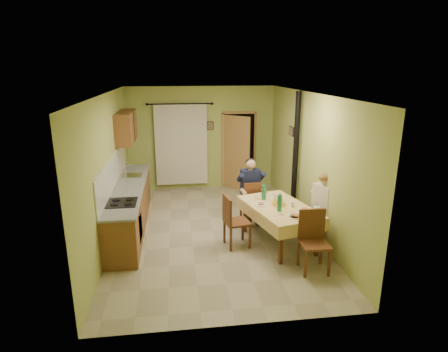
{
  "coord_description": "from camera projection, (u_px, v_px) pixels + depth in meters",
  "views": [
    {
      "loc": [
        -0.7,
        -7.13,
        3.27
      ],
      "look_at": [
        0.25,
        0.1,
        1.15
      ],
      "focal_mm": 30.0,
      "sensor_mm": 36.0,
      "label": 1
    }
  ],
  "objects": [
    {
      "name": "man_far",
      "position": [
        251.0,
        184.0,
        8.01
      ],
      "size": [
        0.6,
        0.49,
        1.39
      ],
      "rotation": [
        0.0,
        0.0,
        0.08
      ],
      "color": "#141938",
      "rests_on": "chair_far"
    },
    {
      "name": "man_right",
      "position": [
        325.0,
        200.0,
        7.0
      ],
      "size": [
        0.61,
        0.65,
        1.39
      ],
      "rotation": [
        0.0,
        0.0,
        2.03
      ],
      "color": "beige",
      "rests_on": "chair_right"
    },
    {
      "name": "chair_right",
      "position": [
        323.0,
        229.0,
        7.17
      ],
      "size": [
        0.61,
        0.61,
        1.02
      ],
      "rotation": [
        0.0,
        0.0,
        2.03
      ],
      "color": "#5C3119",
      "rests_on": "ground"
    },
    {
      "name": "chair_near",
      "position": [
        314.0,
        254.0,
        6.2
      ],
      "size": [
        0.47,
        0.47,
        1.02
      ],
      "rotation": [
        0.0,
        0.0,
        3.1
      ],
      "color": "#5C3119",
      "rests_on": "ground"
    },
    {
      "name": "tableware",
      "position": [
        283.0,
        205.0,
        6.93
      ],
      "size": [
        0.97,
        1.51,
        0.33
      ],
      "color": "white",
      "rests_on": "dining_table"
    },
    {
      "name": "room_shell",
      "position": [
        212.0,
        145.0,
        7.28
      ],
      "size": [
        4.04,
        6.04,
        2.82
      ],
      "color": "#ACB85E",
      "rests_on": "ground"
    },
    {
      "name": "chair_far",
      "position": [
        250.0,
        209.0,
        8.16
      ],
      "size": [
        0.42,
        0.42,
        0.95
      ],
      "rotation": [
        0.0,
        0.0,
        0.08
      ],
      "color": "#5C3119",
      "rests_on": "ground"
    },
    {
      "name": "kitchen_run",
      "position": [
        130.0,
        206.0,
        7.82
      ],
      "size": [
        0.64,
        3.64,
        1.56
      ],
      "color": "brown",
      "rests_on": "ground"
    },
    {
      "name": "floor",
      "position": [
        213.0,
        231.0,
        7.79
      ],
      "size": [
        4.0,
        6.0,
        0.01
      ],
      "primitive_type": "cube",
      "color": "tan",
      "rests_on": "ground"
    },
    {
      "name": "doorway",
      "position": [
        238.0,
        151.0,
        10.32
      ],
      "size": [
        0.96,
        0.61,
        2.15
      ],
      "color": "black",
      "rests_on": "ground"
    },
    {
      "name": "dining_table",
      "position": [
        279.0,
        225.0,
        7.15
      ],
      "size": [
        1.42,
        1.9,
        0.76
      ],
      "rotation": [
        0.0,
        0.0,
        0.26
      ],
      "color": "#ECC57B",
      "rests_on": "ground"
    },
    {
      "name": "stove_flue",
      "position": [
        295.0,
        172.0,
        8.31
      ],
      "size": [
        0.24,
        0.24,
        2.8
      ],
      "color": "black",
      "rests_on": "ground"
    },
    {
      "name": "curtain",
      "position": [
        181.0,
        145.0,
        10.13
      ],
      "size": [
        1.7,
        0.07,
        2.22
      ],
      "color": "black",
      "rests_on": "ground"
    },
    {
      "name": "upper_cabinets",
      "position": [
        126.0,
        127.0,
        8.63
      ],
      "size": [
        0.35,
        1.4,
        0.7
      ],
      "primitive_type": "cube",
      "color": "brown",
      "rests_on": "room_shell"
    },
    {
      "name": "picture_back",
      "position": [
        210.0,
        126.0,
        10.16
      ],
      "size": [
        0.19,
        0.03,
        0.23
      ],
      "primitive_type": "cube",
      "color": "black",
      "rests_on": "room_shell"
    },
    {
      "name": "chair_left",
      "position": [
        236.0,
        231.0,
        7.06
      ],
      "size": [
        0.51,
        0.51,
        1.0
      ],
      "rotation": [
        0.0,
        0.0,
        -1.38
      ],
      "color": "#5C3119",
      "rests_on": "ground"
    },
    {
      "name": "picture_right",
      "position": [
        291.0,
        131.0,
        8.66
      ],
      "size": [
        0.03,
        0.31,
        0.21
      ],
      "primitive_type": "cube",
      "color": "brown",
      "rests_on": "room_shell"
    }
  ]
}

